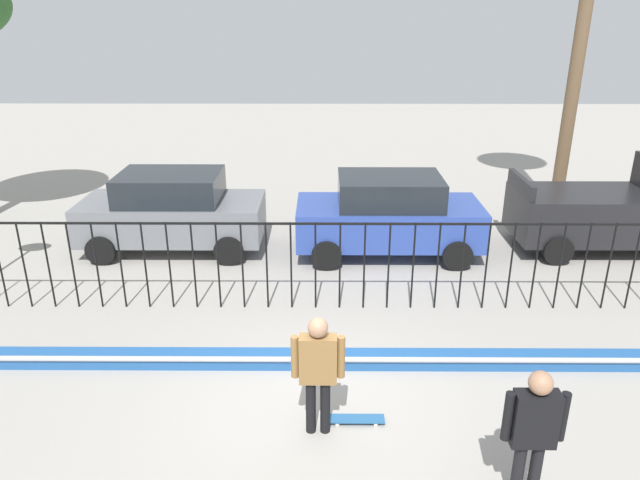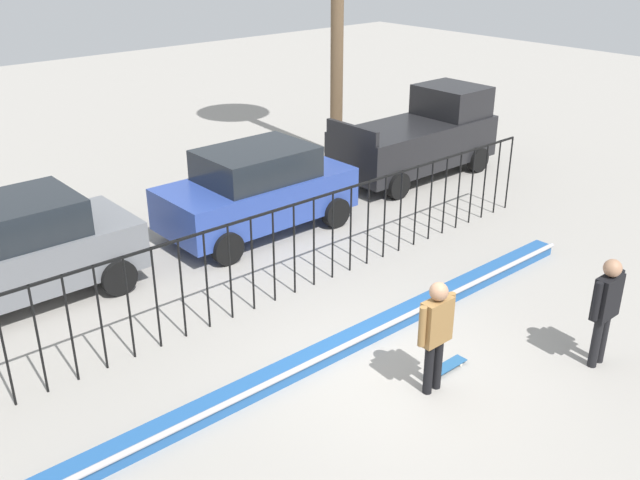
% 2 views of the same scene
% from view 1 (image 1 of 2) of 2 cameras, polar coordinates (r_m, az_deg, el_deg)
% --- Properties ---
extents(ground_plane, '(60.00, 60.00, 0.00)m').
position_cam_1_polar(ground_plane, '(9.05, -0.70, -15.70)').
color(ground_plane, '#9E9991').
extents(bowl_coping_ledge, '(11.00, 0.40, 0.27)m').
position_cam_1_polar(bowl_coping_ledge, '(9.84, -0.59, -11.45)').
color(bowl_coping_ledge, '#235699').
rests_on(bowl_coping_ledge, ground).
extents(perimeter_fence, '(14.04, 0.04, 1.77)m').
position_cam_1_polar(perimeter_fence, '(11.20, -0.44, -1.57)').
color(perimeter_fence, black).
rests_on(perimeter_fence, ground).
extents(skateboarder, '(0.72, 0.27, 1.77)m').
position_cam_1_polar(skateboarder, '(7.98, -0.20, -12.05)').
color(skateboarder, black).
rests_on(skateboarder, ground).
extents(skateboard, '(0.80, 0.20, 0.07)m').
position_cam_1_polar(skateboard, '(8.73, 3.53, -16.89)').
color(skateboard, '#26598C').
rests_on(skateboard, ground).
extents(camera_operator, '(0.73, 0.27, 1.79)m').
position_cam_1_polar(camera_operator, '(7.37, 19.97, -16.59)').
color(camera_operator, black).
rests_on(camera_operator, ground).
extents(parked_car_gray, '(4.30, 2.12, 1.90)m').
position_cam_1_polar(parked_car_gray, '(14.54, -14.10, 2.75)').
color(parked_car_gray, slate).
rests_on(parked_car_gray, ground).
extents(parked_car_blue, '(4.30, 2.12, 1.90)m').
position_cam_1_polar(parked_car_blue, '(13.92, 6.66, 2.44)').
color(parked_car_blue, '#2D479E').
rests_on(parked_car_blue, ground).
extents(pickup_truck, '(4.70, 2.12, 2.24)m').
position_cam_1_polar(pickup_truck, '(15.84, 27.34, 2.73)').
color(pickup_truck, black).
rests_on(pickup_truck, ground).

